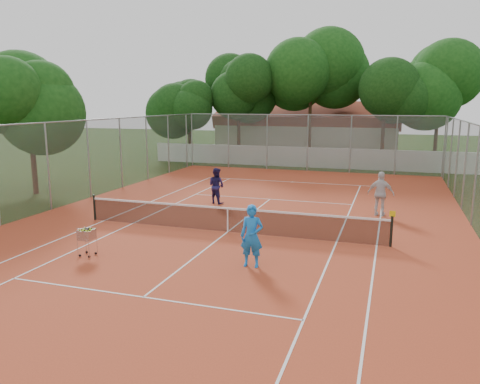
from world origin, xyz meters
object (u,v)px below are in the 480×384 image
(tennis_net, at_px, (228,219))
(player_far_right, at_px, (381,194))
(player_far_left, at_px, (216,186))
(clubhouse, at_px, (309,130))
(ball_hopper, at_px, (87,242))
(player_near, at_px, (252,236))

(tennis_net, bearing_deg, player_far_right, 39.88)
(player_far_left, bearing_deg, clubhouse, -70.70)
(tennis_net, distance_m, clubhouse, 29.12)
(player_far_right, relative_size, ball_hopper, 2.01)
(player_far_left, height_order, player_far_right, player_far_right)
(clubhouse, bearing_deg, tennis_net, -86.05)
(tennis_net, height_order, player_far_left, player_far_left)
(tennis_net, relative_size, player_far_left, 6.79)
(player_near, xyz_separation_m, player_far_right, (3.47, 7.89, 0.02))
(clubhouse, xyz_separation_m, player_far_left, (-0.25, -24.33, -1.31))
(player_far_right, bearing_deg, clubhouse, -64.64)
(player_far_left, distance_m, player_far_right, 7.69)
(player_far_right, xyz_separation_m, ball_hopper, (-8.78, -8.62, -0.49))
(player_near, bearing_deg, player_far_right, 63.05)
(tennis_net, xyz_separation_m, player_far_left, (-2.25, 4.67, 0.38))
(clubhouse, relative_size, player_near, 8.64)
(player_near, height_order, ball_hopper, player_near)
(ball_hopper, bearing_deg, player_far_left, 59.29)
(clubhouse, height_order, ball_hopper, clubhouse)
(tennis_net, xyz_separation_m, player_far_right, (5.44, 4.54, 0.48))
(clubhouse, distance_m, player_near, 32.61)
(player_far_left, bearing_deg, tennis_net, 135.63)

